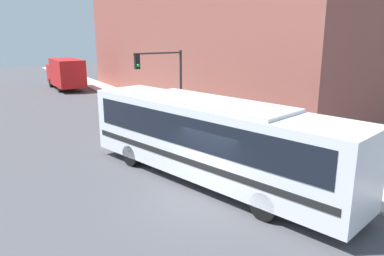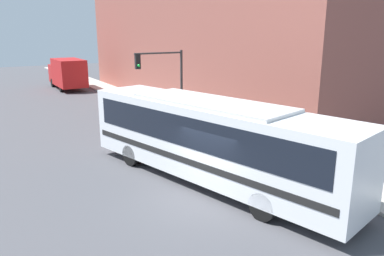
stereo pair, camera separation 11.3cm
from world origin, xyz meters
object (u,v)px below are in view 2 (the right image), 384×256
at_px(traffic_light_pole, 165,73).
at_px(city_bus, 210,136).
at_px(delivery_truck, 67,73).
at_px(fire_hydrant, 221,131).
at_px(parking_meter, 181,108).

bearing_deg(traffic_light_pole, city_bus, -106.77).
distance_m(delivery_truck, traffic_light_pole, 19.12).
relative_size(fire_hydrant, traffic_light_pole, 0.16).
distance_m(traffic_light_pole, parking_meter, 2.56).
bearing_deg(parking_meter, city_bus, -112.82).
bearing_deg(fire_hydrant, traffic_light_pole, 102.70).
xyz_separation_m(fire_hydrant, traffic_light_pole, (-1.06, 4.69, 2.84)).
xyz_separation_m(delivery_truck, traffic_light_pole, (1.67, -18.98, 1.64)).
distance_m(city_bus, traffic_light_pole, 9.83).
distance_m(city_bus, delivery_truck, 28.32).
height_order(city_bus, traffic_light_pole, traffic_light_pole).
xyz_separation_m(city_bus, traffic_light_pole, (2.81, 9.31, 1.42)).
height_order(delivery_truck, parking_meter, delivery_truck).
height_order(city_bus, parking_meter, city_bus).
height_order(fire_hydrant, traffic_light_pole, traffic_light_pole).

